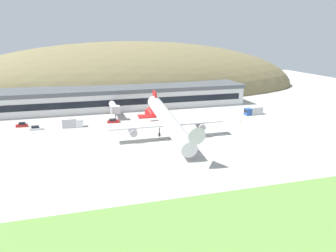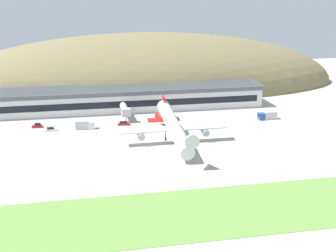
{
  "view_description": "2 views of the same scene",
  "coord_description": "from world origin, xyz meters",
  "px_view_note": "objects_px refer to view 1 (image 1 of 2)",
  "views": [
    {
      "loc": [
        -17.7,
        -89.01,
        31.29
      ],
      "look_at": [
        7.8,
        -0.53,
        5.38
      ],
      "focal_mm": 35.0,
      "sensor_mm": 36.0,
      "label": 1
    },
    {
      "loc": [
        -22.08,
        -139.64,
        49.42
      ],
      "look_at": [
        8.02,
        8.28,
        4.58
      ],
      "focal_mm": 50.0,
      "sensor_mm": 36.0,
      "label": 2
    }
  ],
  "objects_px": {
    "jetway_0": "(114,107)",
    "cargo_airplane": "(168,122)",
    "service_car_0": "(22,125)",
    "service_car_1": "(113,121)",
    "box_truck": "(254,111)",
    "traffic_cone_0": "(241,121)",
    "service_car_2": "(36,128)",
    "terminal_building": "(112,96)",
    "fuel_truck": "(72,123)"
  },
  "relations": [
    {
      "from": "jetway_0",
      "to": "cargo_airplane",
      "type": "relative_size",
      "value": 0.27
    },
    {
      "from": "service_car_0",
      "to": "service_car_1",
      "type": "height_order",
      "value": "service_car_0"
    },
    {
      "from": "service_car_1",
      "to": "box_truck",
      "type": "height_order",
      "value": "box_truck"
    },
    {
      "from": "cargo_airplane",
      "to": "traffic_cone_0",
      "type": "relative_size",
      "value": 83.61
    },
    {
      "from": "cargo_airplane",
      "to": "traffic_cone_0",
      "type": "bearing_deg",
      "value": 21.28
    },
    {
      "from": "cargo_airplane",
      "to": "service_car_1",
      "type": "distance_m",
      "value": 28.61
    },
    {
      "from": "cargo_airplane",
      "to": "box_truck",
      "type": "distance_m",
      "value": 47.38
    },
    {
      "from": "jetway_0",
      "to": "service_car_0",
      "type": "xyz_separation_m",
      "value": [
        -32.83,
        -4.68,
        -3.34
      ]
    },
    {
      "from": "jetway_0",
      "to": "box_truck",
      "type": "relative_size",
      "value": 1.76
    },
    {
      "from": "service_car_0",
      "to": "traffic_cone_0",
      "type": "relative_size",
      "value": 6.62
    },
    {
      "from": "cargo_airplane",
      "to": "service_car_2",
      "type": "relative_size",
      "value": 10.92
    },
    {
      "from": "service_car_1",
      "to": "service_car_2",
      "type": "height_order",
      "value": "service_car_1"
    },
    {
      "from": "terminal_building",
      "to": "traffic_cone_0",
      "type": "relative_size",
      "value": 203.08
    },
    {
      "from": "service_car_0",
      "to": "service_car_1",
      "type": "bearing_deg",
      "value": -5.72
    },
    {
      "from": "cargo_airplane",
      "to": "fuel_truck",
      "type": "xyz_separation_m",
      "value": [
        -28.24,
        22.27,
        -4.15
      ]
    },
    {
      "from": "terminal_building",
      "to": "traffic_cone_0",
      "type": "bearing_deg",
      "value": -40.82
    },
    {
      "from": "service_car_1",
      "to": "box_truck",
      "type": "relative_size",
      "value": 0.61
    },
    {
      "from": "terminal_building",
      "to": "service_car_2",
      "type": "distance_m",
      "value": 39.89
    },
    {
      "from": "service_car_0",
      "to": "service_car_1",
      "type": "distance_m",
      "value": 31.54
    },
    {
      "from": "cargo_airplane",
      "to": "service_car_0",
      "type": "xyz_separation_m",
      "value": [
        -45.18,
        27.69,
        -5.01
      ]
    },
    {
      "from": "jetway_0",
      "to": "fuel_truck",
      "type": "xyz_separation_m",
      "value": [
        -15.89,
        -10.11,
        -2.48
      ]
    },
    {
      "from": "service_car_2",
      "to": "cargo_airplane",
      "type": "bearing_deg",
      "value": -28.92
    },
    {
      "from": "box_truck",
      "to": "traffic_cone_0",
      "type": "relative_size",
      "value": 12.94
    },
    {
      "from": "jetway_0",
      "to": "fuel_truck",
      "type": "distance_m",
      "value": 18.99
    },
    {
      "from": "fuel_truck",
      "to": "service_car_2",
      "type": "bearing_deg",
      "value": -179.66
    },
    {
      "from": "traffic_cone_0",
      "to": "box_truck",
      "type": "bearing_deg",
      "value": 40.71
    },
    {
      "from": "service_car_1",
      "to": "fuel_truck",
      "type": "xyz_separation_m",
      "value": [
        -14.44,
        -2.28,
        0.92
      ]
    },
    {
      "from": "terminal_building",
      "to": "cargo_airplane",
      "type": "bearing_deg",
      "value": -77.39
    },
    {
      "from": "box_truck",
      "to": "traffic_cone_0",
      "type": "distance_m",
      "value": 13.99
    },
    {
      "from": "service_car_2",
      "to": "service_car_1",
      "type": "bearing_deg",
      "value": 5.09
    },
    {
      "from": "terminal_building",
      "to": "service_car_0",
      "type": "xyz_separation_m",
      "value": [
        -34.24,
        -21.25,
        -4.62
      ]
    },
    {
      "from": "cargo_airplane",
      "to": "service_car_2",
      "type": "distance_m",
      "value": 46.17
    },
    {
      "from": "service_car_1",
      "to": "box_truck",
      "type": "bearing_deg",
      "value": -3.26
    },
    {
      "from": "cargo_airplane",
      "to": "service_car_1",
      "type": "relative_size",
      "value": 10.61
    },
    {
      "from": "box_truck",
      "to": "service_car_1",
      "type": "bearing_deg",
      "value": 176.74
    },
    {
      "from": "jetway_0",
      "to": "traffic_cone_0",
      "type": "bearing_deg",
      "value": -24.62
    },
    {
      "from": "fuel_truck",
      "to": "traffic_cone_0",
      "type": "height_order",
      "value": "fuel_truck"
    },
    {
      "from": "service_car_1",
      "to": "traffic_cone_0",
      "type": "bearing_deg",
      "value": -15.16
    },
    {
      "from": "cargo_airplane",
      "to": "traffic_cone_0",
      "type": "height_order",
      "value": "cargo_airplane"
    },
    {
      "from": "jetway_0",
      "to": "service_car_2",
      "type": "distance_m",
      "value": 29.82
    },
    {
      "from": "terminal_building",
      "to": "traffic_cone_0",
      "type": "xyz_separation_m",
      "value": [
        42.46,
        -36.67,
        -4.99
      ]
    },
    {
      "from": "fuel_truck",
      "to": "traffic_cone_0",
      "type": "relative_size",
      "value": 11.98
    },
    {
      "from": "service_car_1",
      "to": "fuel_truck",
      "type": "height_order",
      "value": "fuel_truck"
    },
    {
      "from": "jetway_0",
      "to": "traffic_cone_0",
      "type": "distance_m",
      "value": 48.39
    },
    {
      "from": "service_car_1",
      "to": "cargo_airplane",
      "type": "bearing_deg",
      "value": -60.66
    },
    {
      "from": "jetway_0",
      "to": "service_car_2",
      "type": "height_order",
      "value": "jetway_0"
    },
    {
      "from": "box_truck",
      "to": "service_car_2",
      "type": "bearing_deg",
      "value": 179.42
    },
    {
      "from": "box_truck",
      "to": "terminal_building",
      "type": "bearing_deg",
      "value": 152.52
    },
    {
      "from": "service_car_0",
      "to": "service_car_2",
      "type": "distance_m",
      "value": 7.44
    },
    {
      "from": "cargo_airplane",
      "to": "service_car_1",
      "type": "bearing_deg",
      "value": 119.34
    }
  ]
}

